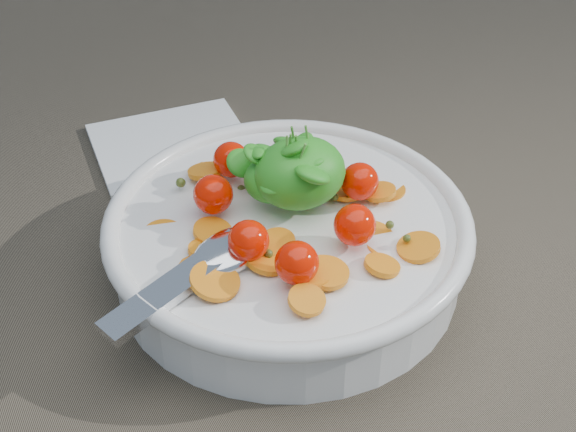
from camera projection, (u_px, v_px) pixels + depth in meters
name	position (u px, v px, depth m)	size (l,w,h in m)	color
ground	(288.00, 267.00, 0.67)	(6.00, 6.00, 0.00)	brown
bowl	(288.00, 239.00, 0.64)	(0.31, 0.29, 0.13)	white
napkin	(173.00, 145.00, 0.81)	(0.15, 0.13, 0.01)	white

